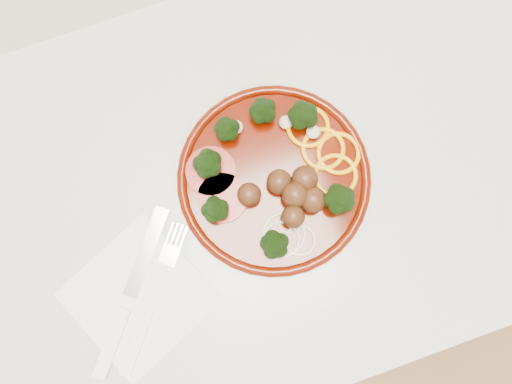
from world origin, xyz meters
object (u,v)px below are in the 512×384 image
object	(u,v)px
napkin	(139,297)
fork	(144,324)
plate	(273,178)
knife	(123,314)

from	to	relation	value
napkin	fork	world-z (taller)	fork
napkin	fork	bearing A→B (deg)	-95.20
fork	napkin	bearing A→B (deg)	33.31
plate	knife	world-z (taller)	plate
napkin	knife	world-z (taller)	knife
knife	fork	xyz separation A→B (m)	(0.02, -0.02, -0.00)
plate	fork	world-z (taller)	plate
napkin	fork	size ratio (longest dim) A/B	0.92
plate	napkin	world-z (taller)	plate
plate	napkin	xyz separation A→B (m)	(-0.23, -0.09, -0.01)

